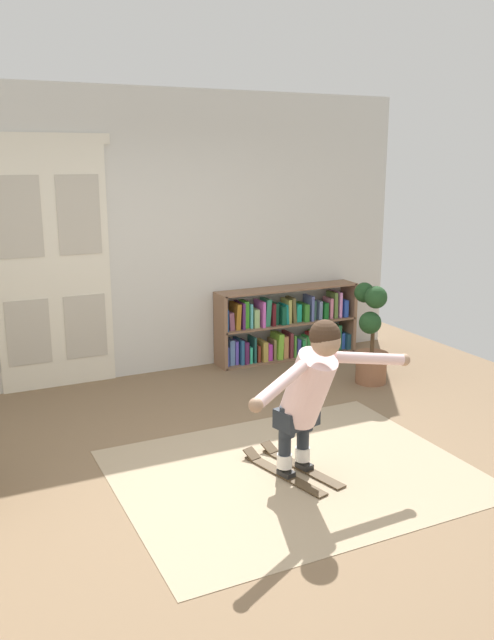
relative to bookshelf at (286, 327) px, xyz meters
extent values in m
plane|color=brown|center=(-1.59, -2.39, -0.36)|extent=(7.20, 7.20, 0.00)
cube|color=silver|center=(-1.59, 0.21, 1.09)|extent=(6.00, 0.10, 2.90)
cube|color=silver|center=(-2.77, 0.15, 0.82)|extent=(0.55, 0.04, 2.35)
cube|color=#B8B1A2|center=(-2.77, 0.13, 1.33)|extent=(0.41, 0.01, 0.76)
cube|color=#B8B1A2|center=(-2.77, 0.13, 0.23)|extent=(0.41, 0.01, 0.64)
cube|color=silver|center=(-2.22, 0.15, 0.82)|extent=(0.55, 0.04, 2.35)
cube|color=#B8B1A2|center=(-2.22, 0.13, 1.33)|extent=(0.41, 0.01, 0.76)
cube|color=#B8B1A2|center=(-2.22, 0.13, 0.23)|extent=(0.41, 0.01, 0.64)
cube|color=silver|center=(-2.49, 0.15, 2.04)|extent=(1.22, 0.04, 0.10)
cube|color=tan|center=(-1.33, -2.50, -0.36)|extent=(2.50, 1.99, 0.01)
cube|color=#815F47|center=(-0.81, 0.00, 0.05)|extent=(0.04, 0.30, 0.82)
cube|color=#815F47|center=(0.84, 0.00, 0.05)|extent=(0.04, 0.30, 0.82)
cube|color=#815F47|center=(0.01, 0.00, -0.35)|extent=(1.65, 0.30, 0.02)
cube|color=#815F47|center=(0.01, 0.00, 0.05)|extent=(1.65, 0.30, 0.02)
cube|color=#815F47|center=(0.01, 0.00, 0.45)|extent=(1.65, 0.30, 0.02)
cube|color=#4150AA|center=(-0.77, -0.01, -0.23)|extent=(0.05, 0.16, 0.21)
cube|color=#6086C2|center=(-0.70, 0.01, -0.20)|extent=(0.06, 0.15, 0.28)
cube|color=#6653D3|center=(-0.64, 0.00, -0.21)|extent=(0.03, 0.14, 0.26)
cube|color=#285C8C|center=(-0.59, 0.01, -0.20)|extent=(0.04, 0.23, 0.27)
cube|color=#552253|center=(-0.54, 0.00, -0.22)|extent=(0.05, 0.21, 0.25)
cube|color=#35CC99|center=(-0.49, -0.02, -0.25)|extent=(0.03, 0.17, 0.18)
cube|color=#1E524F|center=(-0.44, -0.01, -0.20)|extent=(0.03, 0.19, 0.29)
cube|color=maroon|center=(-0.39, 0.00, -0.25)|extent=(0.03, 0.19, 0.18)
cube|color=#B99E47|center=(-0.32, -0.01, -0.23)|extent=(0.06, 0.22, 0.23)
cube|color=#B938B2|center=(-0.25, 0.00, -0.25)|extent=(0.05, 0.20, 0.18)
cube|color=#91834D|center=(-0.18, 0.00, -0.23)|extent=(0.03, 0.18, 0.23)
cube|color=#7CC639|center=(-0.12, -0.01, -0.19)|extent=(0.07, 0.22, 0.30)
cube|color=tan|center=(-0.05, 0.01, -0.21)|extent=(0.06, 0.23, 0.25)
cube|color=brown|center=(0.01, -0.01, -0.20)|extent=(0.04, 0.22, 0.29)
cube|color=#4D9637|center=(0.06, -0.02, -0.21)|extent=(0.03, 0.20, 0.25)
cube|color=#3C3F94|center=(0.11, -0.01, -0.24)|extent=(0.04, 0.23, 0.21)
cube|color=green|center=(0.17, -0.01, -0.25)|extent=(0.05, 0.23, 0.19)
cube|color=#60AB70|center=(0.22, 0.01, -0.24)|extent=(0.06, 0.16, 0.20)
cube|color=green|center=(0.27, 0.01, -0.24)|extent=(0.04, 0.15, 0.21)
cube|color=#B6262D|center=(0.32, -0.02, -0.22)|extent=(0.05, 0.22, 0.24)
cube|color=#367125|center=(0.38, 0.01, -0.21)|extent=(0.04, 0.21, 0.25)
cube|color=#226E5D|center=(0.44, -0.01, -0.21)|extent=(0.04, 0.15, 0.25)
cube|color=#1E2C4E|center=(0.49, 0.01, -0.24)|extent=(0.05, 0.23, 0.19)
cube|color=tan|center=(0.54, -0.01, -0.23)|extent=(0.05, 0.18, 0.23)
cube|color=teal|center=(0.61, 0.02, -0.20)|extent=(0.04, 0.17, 0.29)
cube|color=#267143|center=(0.68, 0.01, -0.19)|extent=(0.04, 0.18, 0.30)
cube|color=blue|center=(0.74, 0.02, -0.24)|extent=(0.04, 0.17, 0.19)
cube|color=#1F4C5F|center=(0.79, -0.01, -0.25)|extent=(0.05, 0.21, 0.18)
cube|color=#1E4C92|center=(-0.78, -0.01, 0.18)|extent=(0.03, 0.21, 0.24)
cube|color=#874E63|center=(-0.71, 0.00, 0.15)|extent=(0.07, 0.18, 0.20)
cube|color=#A56D20|center=(-0.63, 0.01, 0.20)|extent=(0.07, 0.22, 0.28)
cube|color=#4F2560|center=(-0.58, 0.01, 0.20)|extent=(0.03, 0.24, 0.29)
cube|color=green|center=(-0.53, 0.01, 0.21)|extent=(0.06, 0.14, 0.30)
cube|color=#55B8C0|center=(-0.48, -0.01, 0.19)|extent=(0.03, 0.17, 0.27)
cube|color=#97C579|center=(-0.42, 0.02, 0.16)|extent=(0.06, 0.24, 0.20)
cube|color=#D45FC7|center=(-0.34, -0.01, 0.20)|extent=(0.03, 0.24, 0.28)
cube|color=#308E67|center=(-0.27, 0.00, 0.21)|extent=(0.08, 0.19, 0.30)
cube|color=#53151B|center=(-0.21, 0.00, 0.18)|extent=(0.04, 0.24, 0.25)
cube|color=#144C34|center=(-0.16, 0.01, 0.18)|extent=(0.04, 0.18, 0.24)
cube|color=#115036|center=(-0.09, 0.00, 0.16)|extent=(0.05, 0.24, 0.21)
cube|color=#16817A|center=(-0.05, -0.02, 0.17)|extent=(0.05, 0.19, 0.22)
cube|color=#C0BF5F|center=(0.00, 0.01, 0.19)|extent=(0.04, 0.20, 0.27)
cube|color=brown|center=(0.05, -0.01, 0.20)|extent=(0.06, 0.18, 0.29)
cube|color=#1EAF8C|center=(0.13, 0.01, 0.16)|extent=(0.06, 0.18, 0.20)
cube|color=#37822D|center=(0.21, 0.01, 0.16)|extent=(0.06, 0.23, 0.20)
cube|color=#5561A5|center=(0.28, -0.01, 0.20)|extent=(0.03, 0.21, 0.29)
cube|color=#2E564B|center=(0.33, 0.01, 0.17)|extent=(0.04, 0.16, 0.22)
cube|color=slate|center=(0.40, 0.01, 0.17)|extent=(0.04, 0.19, 0.21)
cube|color=#146022|center=(0.47, 0.01, 0.15)|extent=(0.06, 0.22, 0.19)
cube|color=#CE748F|center=(0.55, 0.00, 0.18)|extent=(0.04, 0.17, 0.23)
cube|color=#5A7C39|center=(0.60, 0.00, 0.21)|extent=(0.05, 0.19, 0.30)
cube|color=#CC83C9|center=(0.66, 0.00, 0.21)|extent=(0.04, 0.22, 0.30)
cube|color=#2345A6|center=(0.74, 0.01, 0.16)|extent=(0.06, 0.23, 0.20)
cylinder|color=brown|center=(0.36, -1.12, -0.20)|extent=(0.31, 0.31, 0.32)
cylinder|color=brown|center=(0.36, -1.12, -0.06)|extent=(0.33, 0.33, 0.04)
cylinder|color=#4C3823|center=(0.36, -1.12, 0.14)|extent=(0.04, 0.04, 0.36)
sphere|color=#1C3E1D|center=(0.31, -1.22, 0.55)|extent=(0.22, 0.22, 0.22)
sphere|color=#1C3E1D|center=(0.30, -1.03, 0.56)|extent=(0.20, 0.20, 0.20)
sphere|color=#1C3E1D|center=(0.26, -1.20, 0.30)|extent=(0.22, 0.22, 0.22)
cube|color=#4B3925|center=(-1.41, -2.52, -0.35)|extent=(0.27, 0.79, 0.01)
cube|color=#4B3925|center=(-1.50, -2.17, -0.31)|extent=(0.11, 0.13, 0.06)
cube|color=black|center=(-1.41, -2.54, -0.32)|extent=(0.11, 0.14, 0.04)
cube|color=#4B3925|center=(-1.24, -2.48, -0.35)|extent=(0.27, 0.79, 0.01)
cube|color=#4B3925|center=(-1.33, -2.13, -0.31)|extent=(0.11, 0.13, 0.06)
cube|color=black|center=(-1.23, -2.50, -0.32)|extent=(0.11, 0.14, 0.04)
cylinder|color=white|center=(-1.41, -2.52, -0.23)|extent=(0.13, 0.13, 0.10)
cylinder|color=#1F252C|center=(-1.41, -2.52, -0.03)|extent=(0.11, 0.11, 0.30)
cylinder|color=#1F252C|center=(-1.41, -2.55, 0.08)|extent=(0.13, 0.13, 0.22)
cylinder|color=white|center=(-1.24, -2.48, -0.23)|extent=(0.13, 0.13, 0.10)
cylinder|color=#1F252C|center=(-1.24, -2.48, -0.03)|extent=(0.11, 0.11, 0.30)
cylinder|color=#1F252C|center=(-1.23, -2.50, 0.08)|extent=(0.13, 0.13, 0.22)
cube|color=#1F252C|center=(-1.32, -2.52, 0.09)|extent=(0.33, 0.25, 0.14)
cylinder|color=beige|center=(-1.30, -2.62, 0.33)|extent=(0.38, 0.51, 0.59)
sphere|color=#A17C60|center=(-1.26, -2.78, 0.70)|extent=(0.24, 0.24, 0.20)
sphere|color=#382619|center=(-1.26, -2.77, 0.74)|extent=(0.25, 0.25, 0.21)
cylinder|color=beige|center=(-1.66, -2.90, 0.50)|extent=(0.54, 0.37, 0.17)
sphere|color=#A17C60|center=(-1.91, -3.05, 0.46)|extent=(0.11, 0.11, 0.09)
cylinder|color=beige|center=(-0.84, -2.70, 0.50)|extent=(0.59, 0.12, 0.17)
sphere|color=#A17C60|center=(-0.56, -2.72, 0.46)|extent=(0.11, 0.11, 0.09)
camera|label=1|loc=(-3.53, -6.29, 1.88)|focal=36.93mm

